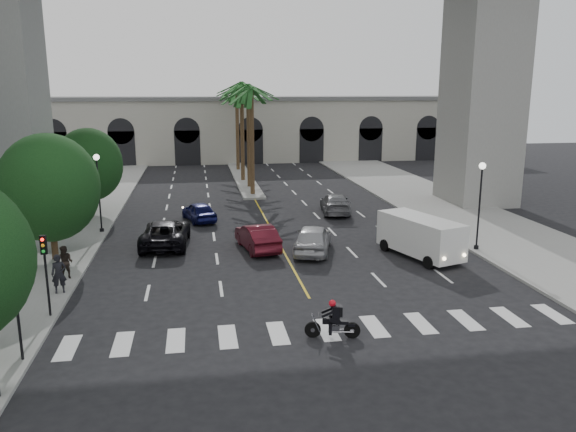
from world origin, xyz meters
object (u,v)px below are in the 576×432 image
at_px(motorcycle_rider, 334,321).
at_px(car_a, 313,238).
at_px(car_b, 257,237).
at_px(pedestrian_b, 65,262).
at_px(car_e, 199,211).
at_px(car_c, 166,233).
at_px(car_d, 335,204).
at_px(pedestrian_a, 59,274).
at_px(lamp_post_left_far, 99,186).
at_px(traffic_signal_near, 16,296).
at_px(traffic_signal_far, 45,262).
at_px(lamp_post_right, 480,199).
at_px(cargo_van, 421,235).

relative_size(motorcycle_rider, car_a, 0.43).
xyz_separation_m(car_b, pedestrian_b, (-10.17, -4.13, 0.21)).
relative_size(car_b, car_e, 1.13).
bearing_deg(car_c, car_d, -146.05).
bearing_deg(car_e, car_d, 168.98).
bearing_deg(pedestrian_b, pedestrian_a, -69.21).
height_order(lamp_post_left_far, traffic_signal_near, lamp_post_left_far).
bearing_deg(pedestrian_a, car_d, 28.14).
bearing_deg(lamp_post_left_far, traffic_signal_far, -89.60).
xyz_separation_m(lamp_post_left_far, car_a, (13.10, -6.61, -2.38)).
bearing_deg(traffic_signal_far, car_e, 69.57).
height_order(motorcycle_rider, car_b, car_b).
height_order(traffic_signal_near, pedestrian_b, traffic_signal_near).
distance_m(lamp_post_right, traffic_signal_far, 23.62).
xyz_separation_m(lamp_post_left_far, pedestrian_b, (-0.27, -9.62, -2.23)).
relative_size(traffic_signal_near, car_e, 0.87).
distance_m(car_b, car_e, 8.86).
xyz_separation_m(motorcycle_rider, car_c, (-7.11, 14.55, 0.11)).
distance_m(car_c, pedestrian_b, 7.54).
bearing_deg(pedestrian_a, traffic_signal_far, -99.74).
xyz_separation_m(car_c, cargo_van, (14.58, -4.91, 0.49)).
relative_size(motorcycle_rider, car_e, 0.51).
bearing_deg(car_b, car_e, -77.55).
height_order(traffic_signal_far, cargo_van, traffic_signal_far).
distance_m(car_a, cargo_van, 6.23).
relative_size(traffic_signal_far, cargo_van, 0.62).
relative_size(lamp_post_right, car_b, 1.12).
xyz_separation_m(lamp_post_right, motorcycle_rider, (-11.29, -10.26, -2.51)).
height_order(car_a, car_e, car_a).
relative_size(car_b, car_c, 0.81).
bearing_deg(traffic_signal_near, car_b, 53.01).
bearing_deg(pedestrian_a, car_c, 46.80).
bearing_deg(car_b, pedestrian_a, 21.73).
bearing_deg(car_a, pedestrian_b, 30.17).
bearing_deg(car_c, car_a, 165.11).
bearing_deg(car_a, traffic_signal_far, 48.74).
xyz_separation_m(car_b, car_c, (-5.50, 1.79, 0.03)).
bearing_deg(motorcycle_rider, lamp_post_right, 54.04).
bearing_deg(traffic_signal_near, car_a, 42.45).
xyz_separation_m(traffic_signal_far, car_c, (4.30, 10.80, -1.69)).
height_order(car_c, pedestrian_b, pedestrian_b).
xyz_separation_m(lamp_post_left_far, car_d, (17.03, 3.70, -2.47)).
xyz_separation_m(traffic_signal_far, car_e, (6.40, 17.19, -1.79)).
bearing_deg(cargo_van, motorcycle_rider, -146.02).
distance_m(car_a, pedestrian_b, 13.71).
xyz_separation_m(car_a, car_b, (-3.20, 1.11, -0.06)).
relative_size(lamp_post_right, car_c, 0.91).
distance_m(cargo_van, pedestrian_b, 19.28).
relative_size(car_a, car_e, 1.18).
relative_size(car_c, pedestrian_a, 3.19).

